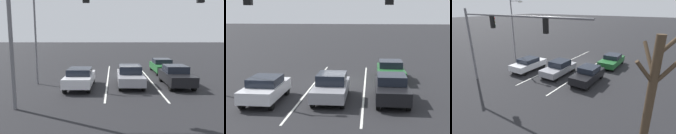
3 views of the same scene
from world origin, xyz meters
The scene contains 10 objects.
ground_plane centered at (0.00, 0.00, 0.00)m, with size 240.00×240.00×0.00m, color black.
lane_stripe_left_divider centered at (-1.82, 1.79, 0.01)m, with size 0.12×15.57×0.01m, color silver.
lane_stripe_center_divider centered at (1.82, 1.79, 0.01)m, with size 0.12×15.57×0.01m, color silver.
car_gray_midlane_front centered at (0.06, 4.98, 0.78)m, with size 1.87×4.50×1.54m.
car_silver_rightlane_front centered at (3.75, 5.79, 0.78)m, with size 1.86×4.28×1.45m.
car_black_leftlane_front centered at (-3.41, 5.09, 0.79)m, with size 1.84×4.33×1.54m.
car_darkgreen_leftlane_second centered at (-3.73, -0.97, 0.73)m, with size 1.94×4.57×1.43m.
traffic_signal_gantry centered at (2.51, 10.56, 5.07)m, with size 12.69×0.37×6.86m.
street_lamp_right_shoulder centered at (7.09, 4.55, 4.49)m, with size 1.94×0.24×7.76m.
bare_tree_near centered at (-9.57, 12.12, 3.34)m, with size 1.74×1.74×6.12m.
Camera 3 is at (-10.10, 19.48, 7.00)m, focal length 28.00 mm.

